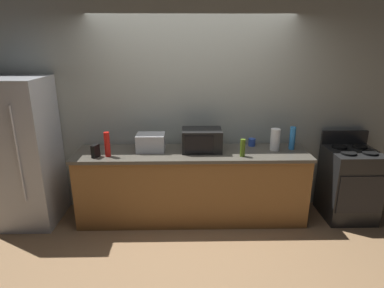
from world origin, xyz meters
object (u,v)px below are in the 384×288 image
Objects in this scene: cordless_phone at (95,151)px; bottle_olive_oil at (243,148)px; bottle_hot_sauce at (107,144)px; paper_towel_roll at (275,140)px; refrigerator at (23,153)px; toaster_oven at (151,142)px; mug_blue at (252,142)px; microwave at (202,140)px; stove_range at (349,183)px; bottle_spray_cleaner at (292,138)px.

cordless_phone is 0.72× the size of bottle_olive_oil.
paper_towel_roll is at bearing 5.36° from bottle_hot_sauce.
refrigerator is 12.00× the size of cordless_phone.
toaster_oven is 1.29m from mug_blue.
bottle_hot_sauce is at bearing -170.44° from microwave.
paper_towel_roll is (1.53, -0.01, 0.03)m from toaster_oven.
cordless_phone is (-3.12, -0.17, 0.51)m from stove_range.
refrigerator is at bearing -178.65° from bottle_spray_cleaner.
cordless_phone is at bearing -170.24° from microwave.
microwave is at bearing 154.99° from bottle_olive_oil.
bottle_hot_sauce reaches higher than cordless_phone.
mug_blue is (1.28, 0.16, -0.06)m from toaster_oven.
stove_range is at bearing 0.00° from refrigerator.
refrigerator is 1.08m from bottle_hot_sauce.
stove_range is 11.16× the size of mug_blue.
stove_range is at bearing -1.38° from toaster_oven.
stove_range is 3.70× the size of bottle_hot_sauce.
bottle_spray_cleaner is 2.24m from bottle_hot_sauce.
microwave is (-1.88, 0.05, 0.57)m from stove_range.
microwave is 1.64× the size of bottle_hot_sauce.
toaster_oven is at bearing 168.10° from bottle_olive_oil.
toaster_oven reaches higher than mug_blue.
stove_range is 2.56m from toaster_oven.
cordless_phone is (-2.15, -0.22, -0.06)m from paper_towel_roll.
paper_towel_roll is at bearing 25.91° from cordless_phone.
bottle_hot_sauce is (0.14, 0.03, 0.07)m from cordless_phone.
paper_towel_roll is 0.31m from mug_blue.
bottle_hot_sauce is at bearing 178.86° from bottle_olive_oil.
refrigerator is 4.07m from stove_range.
toaster_oven is 2.27× the size of cordless_phone.
refrigerator reaches higher than bottle_hot_sauce.
stove_range is 3.05m from bottle_hot_sauce.
cordless_phone is 2.38m from bottle_spray_cleaner.
paper_towel_roll is 0.95× the size of bottle_spray_cleaner.
bottle_hot_sauce is (-1.57, 0.03, 0.04)m from bottle_olive_oil.
bottle_hot_sauce is (-2.01, -0.19, 0.01)m from paper_towel_roll.
paper_towel_roll reaches higher than stove_range.
bottle_hot_sauce reaches higher than toaster_oven.
bottle_olive_oil is at bearing -11.90° from toaster_oven.
bottle_olive_oil is at bearing -25.01° from microwave.
refrigerator reaches higher than paper_towel_roll.
bottle_spray_cleaner is at bearing 20.63° from bottle_olive_oil.
stove_range is at bearing -2.94° from paper_towel_roll.
refrigerator is 3.08m from paper_towel_roll.
paper_towel_roll is at bearing 0.94° from refrigerator.
bottle_olive_oil is (1.09, -0.23, -0.00)m from toaster_oven.
stove_range is 1.97m from microwave.
microwave is 1.12m from bottle_spray_cleaner.
microwave is at bearing -1.12° from toaster_oven.
cordless_phone is (-1.24, -0.21, -0.06)m from microwave.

